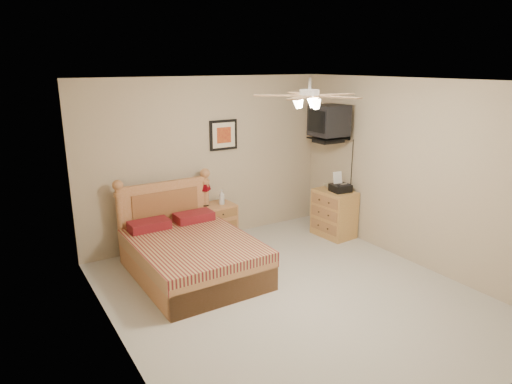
% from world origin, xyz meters
% --- Properties ---
extents(floor, '(4.50, 4.50, 0.00)m').
position_xyz_m(floor, '(0.00, 0.00, 0.00)').
color(floor, '#ACA79B').
rests_on(floor, ground).
extents(ceiling, '(4.00, 4.50, 0.04)m').
position_xyz_m(ceiling, '(0.00, 0.00, 2.50)').
color(ceiling, white).
rests_on(ceiling, ground).
extents(wall_back, '(4.00, 0.04, 2.50)m').
position_xyz_m(wall_back, '(0.00, 2.25, 1.25)').
color(wall_back, tan).
rests_on(wall_back, ground).
extents(wall_front, '(4.00, 0.04, 2.50)m').
position_xyz_m(wall_front, '(0.00, -2.25, 1.25)').
color(wall_front, tan).
rests_on(wall_front, ground).
extents(wall_left, '(0.04, 4.50, 2.50)m').
position_xyz_m(wall_left, '(-2.00, 0.00, 1.25)').
color(wall_left, tan).
rests_on(wall_left, ground).
extents(wall_right, '(0.04, 4.50, 2.50)m').
position_xyz_m(wall_right, '(2.00, 0.00, 1.25)').
color(wall_right, tan).
rests_on(wall_right, ground).
extents(bed, '(1.42, 1.85, 1.19)m').
position_xyz_m(bed, '(-0.78, 1.12, 0.59)').
color(bed, '#AB6B39').
rests_on(bed, ground).
extents(nightstand, '(0.59, 0.46, 0.61)m').
position_xyz_m(nightstand, '(-0.01, 2.00, 0.30)').
color(nightstand, '#A06038').
rests_on(nightstand, ground).
extents(table_lamp, '(0.22, 0.22, 0.38)m').
position_xyz_m(table_lamp, '(-0.16, 2.05, 0.80)').
color(table_lamp, '#5C0009').
rests_on(table_lamp, nightstand).
extents(lotion_bottle, '(0.10, 0.10, 0.23)m').
position_xyz_m(lotion_bottle, '(0.08, 1.97, 0.73)').
color(lotion_bottle, silver).
rests_on(lotion_bottle, nightstand).
extents(framed_picture, '(0.46, 0.04, 0.46)m').
position_xyz_m(framed_picture, '(0.27, 2.23, 1.62)').
color(framed_picture, black).
rests_on(framed_picture, wall_back).
extents(dresser, '(0.49, 0.67, 0.75)m').
position_xyz_m(dresser, '(1.73, 1.27, 0.37)').
color(dresser, '#A76C37').
rests_on(dresser, ground).
extents(fax_machine, '(0.32, 0.33, 0.30)m').
position_xyz_m(fax_machine, '(1.76, 1.20, 0.90)').
color(fax_machine, black).
rests_on(fax_machine, dresser).
extents(magazine_lower, '(0.24, 0.27, 0.02)m').
position_xyz_m(magazine_lower, '(1.72, 1.46, 0.76)').
color(magazine_lower, tan).
rests_on(magazine_lower, dresser).
extents(magazine_upper, '(0.21, 0.28, 0.02)m').
position_xyz_m(magazine_upper, '(1.75, 1.47, 0.78)').
color(magazine_upper, tan).
rests_on(magazine_upper, magazine_lower).
extents(wall_tv, '(0.56, 0.46, 0.58)m').
position_xyz_m(wall_tv, '(1.75, 1.34, 1.81)').
color(wall_tv, black).
rests_on(wall_tv, wall_right).
extents(ceiling_fan, '(1.14, 1.14, 0.28)m').
position_xyz_m(ceiling_fan, '(0.00, -0.20, 2.36)').
color(ceiling_fan, white).
rests_on(ceiling_fan, ceiling).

